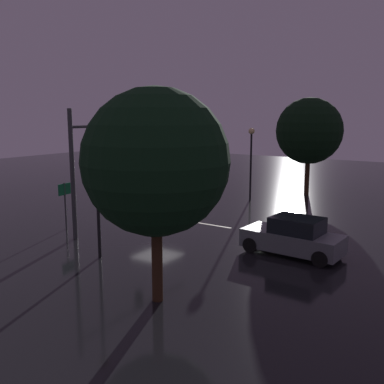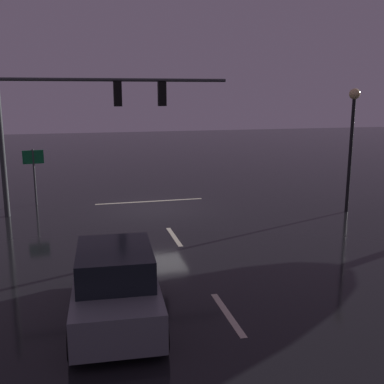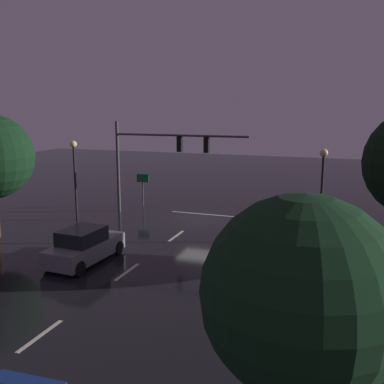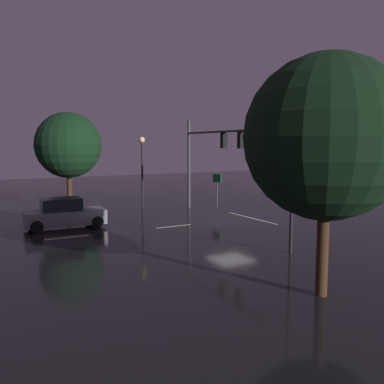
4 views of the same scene
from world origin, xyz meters
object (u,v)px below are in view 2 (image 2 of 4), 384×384
route_sign (34,165)px  car_approaching (116,285)px  traffic_signal_assembly (80,108)px  street_lamp_left_kerb (352,127)px

route_sign → car_approaching: bearing=102.4°
traffic_signal_assembly → street_lamp_left_kerb: (-10.79, 2.70, -0.76)m
car_approaching → street_lamp_left_kerb: 12.91m
car_approaching → route_sign: size_ratio=1.77×
street_lamp_left_kerb → route_sign: (12.92, -4.52, -1.77)m
traffic_signal_assembly → car_approaching: (-0.46, 9.91, -3.55)m
car_approaching → street_lamp_left_kerb: bearing=-145.1°
traffic_signal_assembly → car_approaching: size_ratio=2.11×
street_lamp_left_kerb → car_approaching: bearing=34.9°
car_approaching → traffic_signal_assembly: bearing=-87.3°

